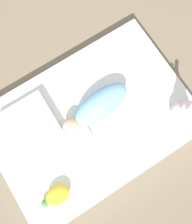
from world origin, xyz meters
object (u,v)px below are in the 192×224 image
Objects in this scene: bunny_plush at (184,111)px; turtle_plush at (57,196)px; swaddled_baby at (97,107)px; pillow at (31,127)px.

bunny_plush is 1.04m from turtle_plush.
swaddled_baby is at bearing -35.25° from bunny_plush.
turtle_plush is (1.04, 0.01, -0.06)m from bunny_plush.
swaddled_baby is at bearing 163.11° from pillow.
swaddled_baby is 0.49m from pillow.
bunny_plush is at bearing 139.32° from swaddled_baby.
swaddled_baby is at bearing -146.86° from turtle_plush.
bunny_plush reaches higher than swaddled_baby.
swaddled_baby is 1.42× the size of pillow.
swaddled_baby is 0.60m from bunny_plush.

